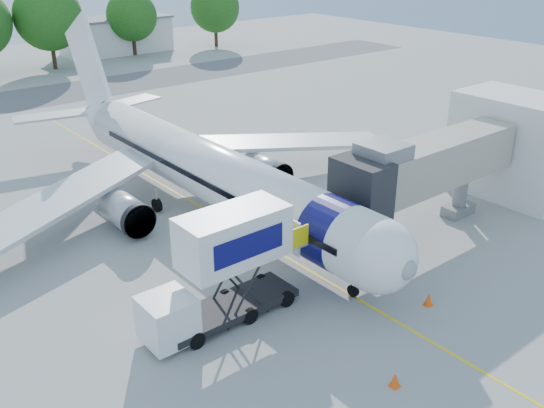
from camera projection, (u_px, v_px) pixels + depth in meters
ground at (242, 231)px, 37.73m from camera, size 160.00×160.00×0.00m
guidance_line at (242, 231)px, 37.73m from camera, size 0.15×70.00×0.01m
taxiway_strip at (17, 100)px, 67.43m from camera, size 120.00×10.00×0.01m
aircraft at (204, 169)px, 39.44m from camera, size 34.17×37.73×11.35m
jet_bridge at (421, 168)px, 35.61m from camera, size 13.90×3.20×6.60m
terminal_stub at (515, 146)px, 42.02m from camera, size 5.00×8.00×7.00m
catering_hiloader at (223, 269)px, 28.04m from camera, size 8.50×2.44×5.50m
ground_tug at (455, 363)px, 25.01m from camera, size 4.08×3.17×1.45m
safety_cone_a at (429, 299)px, 30.12m from camera, size 0.44×0.44×0.70m
safety_cone_b at (395, 380)px, 24.70m from camera, size 0.43×0.43×0.68m
outbuilding_right at (116, 35)px, 93.18m from camera, size 16.40×7.40×5.30m
tree_e at (48, 17)px, 80.04m from camera, size 8.93×8.93×11.39m
tree_f at (132, 16)px, 90.01m from camera, size 7.47×7.47×9.52m
tree_g at (215, 8)px, 97.16m from camera, size 7.86×7.86×10.02m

